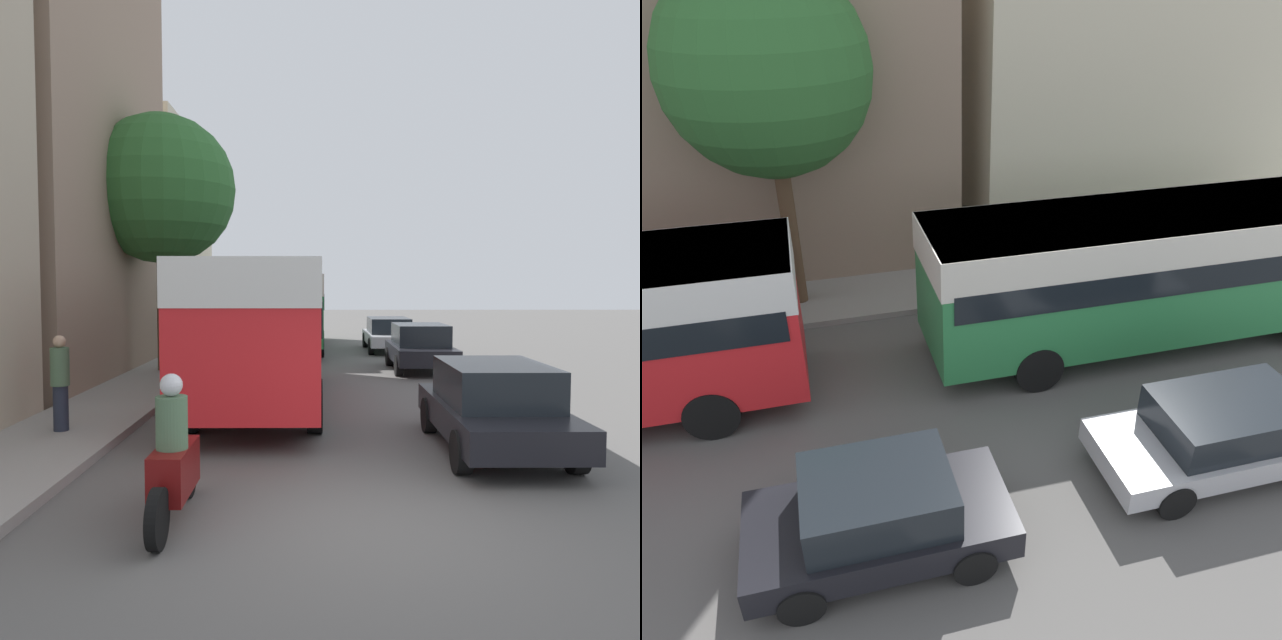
% 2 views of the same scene
% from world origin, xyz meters
% --- Properties ---
extents(building_midblock, '(5.13, 9.79, 13.15)m').
position_xyz_m(building_midblock, '(-8.76, 11.50, 6.57)').
color(building_midblock, gray).
rests_on(building_midblock, ground_plane).
extents(building_far_terrace, '(6.57, 9.78, 9.66)m').
position_xyz_m(building_far_terrace, '(-9.48, 22.05, 4.83)').
color(building_far_terrace, beige).
rests_on(building_far_terrace, ground_plane).
extents(bus_following, '(2.61, 10.39, 3.10)m').
position_xyz_m(bus_following, '(-1.60, 19.65, 2.01)').
color(bus_following, '#2D8447').
rests_on(bus_following, ground_plane).
extents(car_crossing, '(1.89, 4.49, 1.36)m').
position_xyz_m(car_crossing, '(2.39, 18.71, 0.72)').
color(car_crossing, '#B7B7BC').
rests_on(car_crossing, ground_plane).
extents(car_distant, '(1.88, 3.81, 1.48)m').
position_xyz_m(car_distant, '(2.71, 12.79, 0.77)').
color(car_distant, black).
rests_on(car_distant, ground_plane).
extents(pedestrian_near_curb, '(0.37, 0.37, 1.69)m').
position_xyz_m(pedestrian_near_curb, '(-5.32, 18.91, 1.01)').
color(pedestrian_near_curb, '#232838').
rests_on(pedestrian_near_curb, sidewalk).
extents(street_tree, '(4.42, 4.42, 7.63)m').
position_xyz_m(street_tree, '(-5.21, 11.96, 5.55)').
color(street_tree, brown).
rests_on(street_tree, sidewalk).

